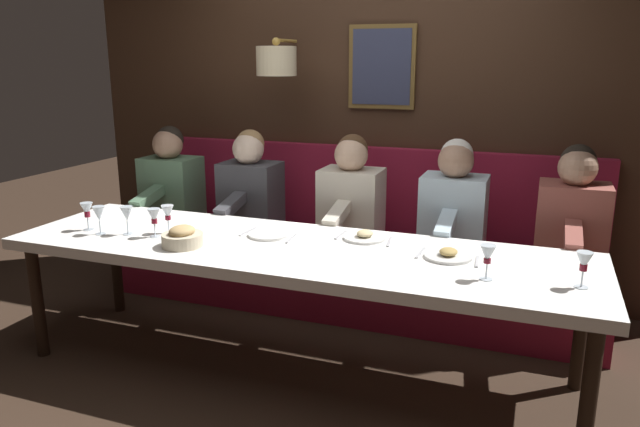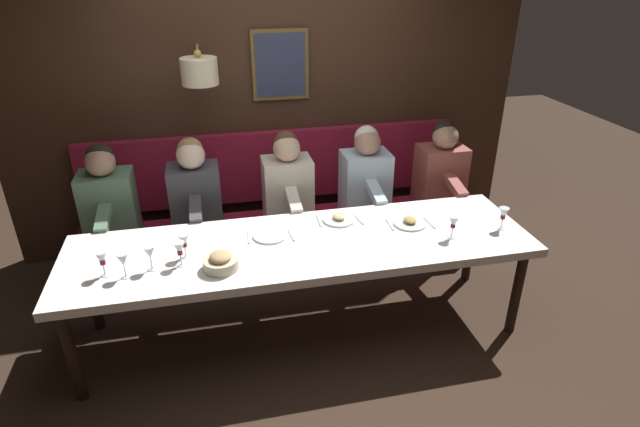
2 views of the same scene
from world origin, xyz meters
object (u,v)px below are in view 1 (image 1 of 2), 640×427
at_px(diner_nearest, 572,217).
at_px(wine_glass_5, 99,214).
at_px(wine_glass_0, 127,215).
at_px(wine_glass_3, 488,255).
at_px(diner_farthest, 171,183).
at_px(bread_bowl, 182,238).
at_px(wine_glass_6, 168,214).
at_px(diner_near, 453,207).
at_px(dining_table, 293,256).
at_px(wine_glass_2, 154,217).
at_px(diner_far, 250,190).
at_px(diner_middle, 351,198).
at_px(wine_glass_1, 87,211).
at_px(wine_glass_4, 584,263).

height_order(diner_nearest, wine_glass_5, diner_nearest).
height_order(wine_glass_0, wine_glass_3, same).
height_order(diner_farthest, bread_bowl, diner_farthest).
bearing_deg(wine_glass_6, diner_near, -58.76).
height_order(dining_table, wine_glass_3, wine_glass_3).
height_order(diner_near, wine_glass_2, diner_near).
xyz_separation_m(diner_nearest, bread_bowl, (-1.09, 1.97, -0.03)).
bearing_deg(diner_near, wine_glass_5, 119.91).
bearing_deg(diner_far, bread_bowl, -172.26).
distance_m(diner_near, diner_middle, 0.67).
height_order(wine_glass_1, wine_glass_3, same).
distance_m(diner_near, wine_glass_2, 1.82).
distance_m(diner_middle, diner_far, 0.75).
height_order(diner_far, wine_glass_6, diner_far).
xyz_separation_m(diner_far, wine_glass_2, (-1.00, 0.09, 0.04)).
distance_m(diner_nearest, bread_bowl, 2.25).
relative_size(wine_glass_1, wine_glass_5, 1.00).
relative_size(wine_glass_0, bread_bowl, 0.75).
height_order(dining_table, diner_middle, diner_middle).
xyz_separation_m(diner_near, wine_glass_2, (-1.00, 1.52, 0.04)).
xyz_separation_m(diner_nearest, wine_glass_6, (-0.90, 2.18, 0.04)).
height_order(dining_table, wine_glass_2, wine_glass_2).
distance_m(wine_glass_1, wine_glass_5, 0.13).
bearing_deg(wine_glass_3, diner_near, 16.12).
xyz_separation_m(diner_middle, bread_bowl, (-1.09, 0.60, -0.03)).
bearing_deg(diner_farthest, wine_glass_4, -109.75).
distance_m(diner_farthest, wine_glass_6, 1.08).
height_order(wine_glass_2, bread_bowl, wine_glass_2).
distance_m(wine_glass_2, wine_glass_5, 0.33).
bearing_deg(wine_glass_1, diner_near, -62.73).
bearing_deg(wine_glass_5, wine_glass_3, -89.52).
relative_size(diner_nearest, bread_bowl, 3.60).
distance_m(diner_near, wine_glass_4, 1.22).
distance_m(diner_middle, wine_glass_0, 1.43).
bearing_deg(wine_glass_6, diner_middle, -42.09).
height_order(wine_glass_3, wine_glass_5, same).
xyz_separation_m(diner_near, wine_glass_6, (-0.90, 1.49, 0.04)).
relative_size(wine_glass_6, bread_bowl, 0.75).
bearing_deg(diner_near, diner_middle, 90.00).
bearing_deg(diner_near, wine_glass_0, 120.80).
distance_m(diner_nearest, wine_glass_1, 2.85).
relative_size(diner_farthest, wine_glass_4, 4.82).
height_order(wine_glass_1, wine_glass_4, same).
distance_m(diner_near, wine_glass_0, 1.97).
distance_m(wine_glass_2, bread_bowl, 0.27).
xyz_separation_m(diner_middle, wine_glass_0, (-1.01, 1.02, 0.04)).
bearing_deg(wine_glass_5, wine_glass_1, 69.83).
relative_size(diner_middle, wine_glass_3, 4.82).
xyz_separation_m(dining_table, diner_far, (0.88, 0.70, 0.13)).
relative_size(dining_table, diner_farthest, 4.00).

